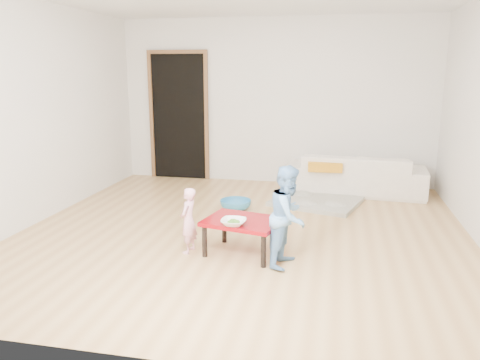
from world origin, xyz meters
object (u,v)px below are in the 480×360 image
(sofa, at_px, (355,173))
(red_table, at_px, (243,237))
(bowl, at_px, (234,222))
(child_pink, at_px, (188,220))
(child_blue, at_px, (288,216))
(basin, at_px, (236,205))

(sofa, relative_size, red_table, 2.78)
(bowl, bearing_deg, child_pink, 166.15)
(sofa, bearing_deg, red_table, 70.95)
(bowl, relative_size, child_pink, 0.36)
(child_pink, bearing_deg, child_blue, 89.89)
(sofa, bearing_deg, basin, 42.65)
(sofa, xyz_separation_m, basin, (-1.56, -1.23, -0.23))
(bowl, xyz_separation_m, child_blue, (0.52, 0.02, 0.09))
(sofa, distance_m, child_blue, 2.96)
(sofa, relative_size, bowl, 8.36)
(bowl, bearing_deg, sofa, 67.16)
(sofa, height_order, red_table, sofa)
(sofa, bearing_deg, bowl, 71.46)
(sofa, height_order, child_blue, child_blue)
(sofa, height_order, child_pink, child_pink)
(red_table, xyz_separation_m, child_blue, (0.47, -0.16, 0.30))
(child_pink, bearing_deg, bowl, 81.81)
(child_blue, bearing_deg, red_table, 83.77)
(red_table, xyz_separation_m, bowl, (-0.05, -0.18, 0.21))
(red_table, height_order, child_pink, child_pink)
(sofa, distance_m, red_table, 2.95)
(red_table, distance_m, child_pink, 0.56)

